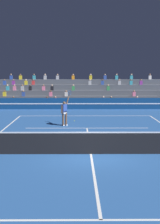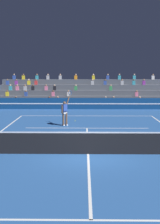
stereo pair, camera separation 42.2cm
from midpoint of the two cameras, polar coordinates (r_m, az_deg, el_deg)
The scene contains 7 objects.
ground_plane at distance 14.73m, azimuth 1.17°, elevation -7.70°, with size 120.00×120.00×0.00m, color #285699.
court_lines at distance 14.73m, azimuth 1.17°, elevation -7.68°, with size 11.10×23.90×0.01m.
tennis_net at distance 14.59m, azimuth 1.18°, elevation -5.64°, with size 12.00×0.10×1.10m.
sponsor_banner_wall at distance 30.72m, azimuth 0.36°, elevation 1.55°, with size 18.00×0.26×1.10m.
bleacher_stand at distance 34.45m, azimuth 0.26°, elevation 3.03°, with size 18.92×4.75×3.38m.
tennis_player at distance 21.74m, azimuth -3.40°, elevation 0.05°, with size 0.77×0.78×2.48m.
tennis_ball at distance 23.71m, azimuth -1.56°, elevation -1.62°, with size 0.07×0.07×0.07m, color #C6DB33.
Camera 1 is at (-0.60, -14.18, 3.97)m, focal length 50.00 mm.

